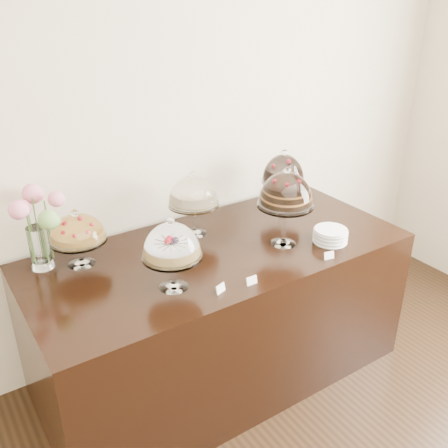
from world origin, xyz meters
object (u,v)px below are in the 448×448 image
cake_stand_cheesecake (193,194)px  flower_vase (37,223)px  display_counter (220,313)px  cake_stand_dark_choco (283,171)px  cake_stand_sugar_sponge (172,244)px  cake_stand_choco_layer (286,192)px  cake_stand_fruit_tart (77,231)px  plate_stack (330,236)px

cake_stand_cheesecake → flower_vase: (-0.88, 0.09, 0.00)m
display_counter → cake_stand_cheesecake: cake_stand_cheesecake is taller
cake_stand_dark_choco → display_counter: bearing=-160.1°
cake_stand_sugar_sponge → cake_stand_cheesecake: 0.60m
cake_stand_choco_layer → cake_stand_cheesecake: cake_stand_choco_layer is taller
cake_stand_sugar_sponge → cake_stand_cheesecake: size_ratio=0.95×
cake_stand_sugar_sponge → cake_stand_fruit_tart: bearing=122.9°
cake_stand_sugar_sponge → flower_vase: flower_vase is taller
cake_stand_choco_layer → cake_stand_cheesecake: bearing=132.8°
cake_stand_sugar_sponge → cake_stand_dark_choco: cake_stand_dark_choco is taller
cake_stand_sugar_sponge → cake_stand_choco_layer: 0.77m
cake_stand_sugar_sponge → flower_vase: 0.74m
plate_stack → display_counter: bearing=154.3°
cake_stand_choco_layer → flower_vase: cake_stand_choco_layer is taller
display_counter → cake_stand_dark_choco: 1.00m
display_counter → plate_stack: (0.59, -0.29, 0.49)m
cake_stand_dark_choco → plate_stack: bearing=-96.3°
display_counter → flower_vase: (-0.89, 0.35, 0.71)m
cake_stand_cheesecake → cake_stand_dark_choco: (0.67, -0.02, 0.01)m
display_counter → flower_vase: 1.20m
cake_stand_dark_choco → cake_stand_fruit_tart: cake_stand_dark_choco is taller
cake_stand_cheesecake → cake_stand_fruit_tart: bearing=178.3°
cake_stand_sugar_sponge → cake_stand_fruit_tart: size_ratio=1.19×
cake_stand_fruit_tart → plate_stack: cake_stand_fruit_tart is taller
display_counter → cake_stand_fruit_tart: (-0.72, 0.27, 0.65)m
cake_stand_cheesecake → cake_stand_dark_choco: size_ratio=0.96×
cake_stand_fruit_tart → flower_vase: bearing=157.7°
display_counter → cake_stand_sugar_sponge: 0.83m
cake_stand_cheesecake → flower_vase: flower_vase is taller
cake_stand_choco_layer → cake_stand_dark_choco: size_ratio=1.13×
display_counter → cake_stand_sugar_sponge: cake_stand_sugar_sponge is taller
cake_stand_dark_choco → plate_stack: size_ratio=2.15×
flower_vase → cake_stand_choco_layer: bearing=-21.6°
cake_stand_sugar_sponge → plate_stack: 1.02m
cake_stand_fruit_tart → cake_stand_sugar_sponge: bearing=-57.1°
cake_stand_dark_choco → cake_stand_fruit_tart: size_ratio=1.30×
cake_stand_choco_layer → display_counter: bearing=157.5°
cake_stand_sugar_sponge → flower_vase: (-0.49, 0.55, 0.02)m
cake_stand_sugar_sponge → display_counter: bearing=27.0°
flower_vase → plate_stack: 1.63m
cake_stand_choco_layer → flower_vase: bearing=158.4°
cake_stand_choco_layer → cake_stand_dark_choco: bearing=52.0°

